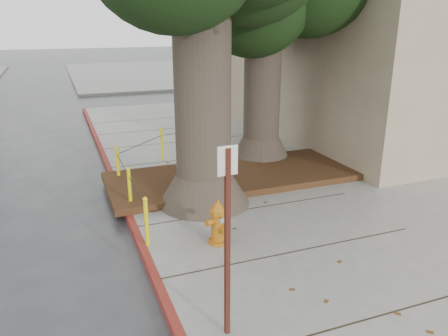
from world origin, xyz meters
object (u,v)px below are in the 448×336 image
(signpost, at_px, (227,234))
(car_silver, at_px, (241,84))
(car_red, at_px, (247,80))
(fire_hydrant, at_px, (218,222))

(signpost, bearing_deg, car_silver, 62.78)
(car_silver, bearing_deg, car_red, -37.73)
(car_red, bearing_deg, signpost, 151.02)
(fire_hydrant, relative_size, signpost, 0.34)
(signpost, relative_size, car_red, 0.66)
(signpost, xyz_separation_m, car_silver, (8.18, 18.67, -0.93))
(fire_hydrant, bearing_deg, signpost, -126.22)
(fire_hydrant, height_order, car_red, car_red)
(car_silver, bearing_deg, signpost, 151.41)
(car_red, bearing_deg, car_silver, 142.76)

